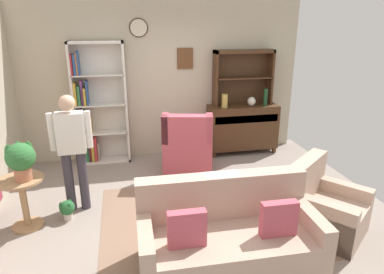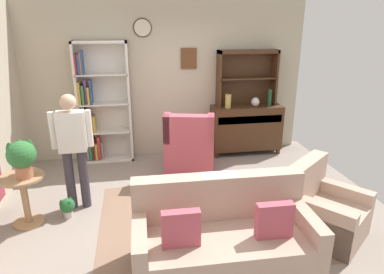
% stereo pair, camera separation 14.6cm
% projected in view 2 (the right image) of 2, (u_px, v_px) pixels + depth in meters
% --- Properties ---
extents(ground_plane, '(5.40, 4.60, 0.02)m').
position_uv_depth(ground_plane, '(187.00, 209.00, 4.60)').
color(ground_plane, gray).
extents(wall_back, '(5.00, 0.09, 2.80)m').
position_uv_depth(wall_back, '(168.00, 79.00, 6.13)').
color(wall_back, '#BCB299').
rests_on(wall_back, ground_plane).
extents(area_rug, '(2.67, 2.14, 0.01)m').
position_uv_depth(area_rug, '(206.00, 219.00, 4.35)').
color(area_rug, '#846651').
rests_on(area_rug, ground_plane).
extents(bookshelf, '(0.90, 0.30, 2.10)m').
position_uv_depth(bookshelf, '(99.00, 107.00, 5.89)').
color(bookshelf, silver).
rests_on(bookshelf, ground_plane).
extents(sideboard, '(1.30, 0.45, 0.92)m').
position_uv_depth(sideboard, '(246.00, 127.00, 6.40)').
color(sideboard, '#422816').
rests_on(sideboard, ground_plane).
extents(sideboard_hutch, '(1.10, 0.26, 1.00)m').
position_uv_depth(sideboard_hutch, '(247.00, 70.00, 6.16)').
color(sideboard_hutch, '#422816').
rests_on(sideboard_hutch, sideboard).
extents(vase_tall, '(0.11, 0.11, 0.25)m').
position_uv_depth(vase_tall, '(228.00, 101.00, 6.09)').
color(vase_tall, tan).
rests_on(vase_tall, sideboard).
extents(vase_round, '(0.15, 0.15, 0.17)m').
position_uv_depth(vase_round, '(255.00, 102.00, 6.19)').
color(vase_round, beige).
rests_on(vase_round, sideboard).
extents(bottle_wine, '(0.07, 0.07, 0.32)m').
position_uv_depth(bottle_wine, '(270.00, 98.00, 6.19)').
color(bottle_wine, '#194223').
rests_on(bottle_wine, sideboard).
extents(couch_floral, '(1.82, 0.89, 0.90)m').
position_uv_depth(couch_floral, '(223.00, 239.00, 3.44)').
color(couch_floral, tan).
rests_on(couch_floral, ground_plane).
extents(armchair_floral, '(1.07, 1.08, 0.88)m').
position_uv_depth(armchair_floral, '(324.00, 212.00, 3.97)').
color(armchair_floral, tan).
rests_on(armchair_floral, ground_plane).
extents(wingback_chair, '(0.94, 0.96, 1.05)m').
position_uv_depth(wingback_chair, '(190.00, 151.00, 5.55)').
color(wingback_chair, '#B74C5B').
rests_on(wingback_chair, ground_plane).
extents(plant_stand, '(0.52, 0.52, 0.65)m').
position_uv_depth(plant_stand, '(24.00, 195.00, 4.13)').
color(plant_stand, '#A87F56').
rests_on(plant_stand, ground_plane).
extents(potted_plant_large, '(0.33, 0.33, 0.45)m').
position_uv_depth(potted_plant_large, '(22.00, 156.00, 3.95)').
color(potted_plant_large, '#AD6B4C').
rests_on(potted_plant_large, plant_stand).
extents(potted_plant_small, '(0.19, 0.19, 0.26)m').
position_uv_depth(potted_plant_small, '(67.00, 206.00, 4.35)').
color(potted_plant_small, beige).
rests_on(potted_plant_small, ground_plane).
extents(person_reading, '(0.52, 0.21, 1.56)m').
position_uv_depth(person_reading, '(73.00, 144.00, 4.35)').
color(person_reading, '#38333D').
rests_on(person_reading, ground_plane).
extents(coffee_table, '(0.80, 0.50, 0.42)m').
position_uv_depth(coffee_table, '(200.00, 198.00, 4.15)').
color(coffee_table, '#422816').
rests_on(coffee_table, ground_plane).
extents(book_stack, '(0.21, 0.16, 0.07)m').
position_uv_depth(book_stack, '(203.00, 193.00, 4.06)').
color(book_stack, '#B22D33').
rests_on(book_stack, coffee_table).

